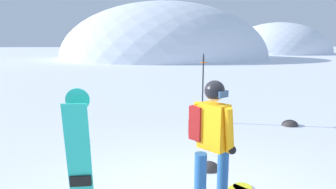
{
  "coord_description": "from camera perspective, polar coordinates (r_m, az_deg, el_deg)",
  "views": [
    {
      "loc": [
        -0.53,
        -3.1,
        2.16
      ],
      "look_at": [
        0.16,
        3.22,
        1.0
      ],
      "focal_mm": 30.3,
      "sensor_mm": 36.0,
      "label": 1
    }
  ],
  "objects": [
    {
      "name": "rock_mid",
      "position": [
        5.13,
        8.09,
        -14.68
      ],
      "size": [
        0.4,
        0.34,
        0.28
      ],
      "color": "#383333",
      "rests_on": "ground"
    },
    {
      "name": "snowboarder_main",
      "position": [
        3.69,
        8.67,
        -9.47
      ],
      "size": [
        1.5,
        1.25,
        1.71
      ],
      "color": "yellow",
      "rests_on": "ground"
    },
    {
      "name": "piste_marker_near",
      "position": [
        7.72,
        7.04,
        2.28
      ],
      "size": [
        0.2,
        0.2,
        1.91
      ],
      "color": "black",
      "rests_on": "ground"
    },
    {
      "name": "ridge_peak_main",
      "position": [
        40.74,
        -0.66,
        7.3
      ],
      "size": [
        28.61,
        25.75,
        15.48
      ],
      "color": "white",
      "rests_on": "ground"
    },
    {
      "name": "ridge_peak_far",
      "position": [
        62.96,
        21.06,
        7.7
      ],
      "size": [
        21.06,
        18.95,
        12.49
      ],
      "color": "white",
      "rests_on": "ground"
    },
    {
      "name": "spare_snowboard",
      "position": [
        3.59,
        -17.41,
        -11.83
      ],
      "size": [
        0.28,
        0.25,
        1.65
      ],
      "color": "#23B7A3",
      "rests_on": "ground"
    },
    {
      "name": "rock_dark",
      "position": [
        8.24,
        23.32,
        -5.74
      ],
      "size": [
        0.43,
        0.37,
        0.3
      ],
      "color": "#383333",
      "rests_on": "ground"
    }
  ]
}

